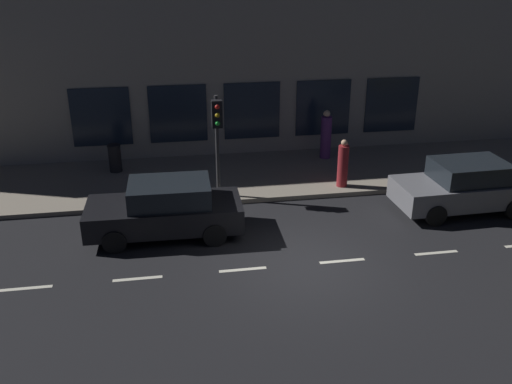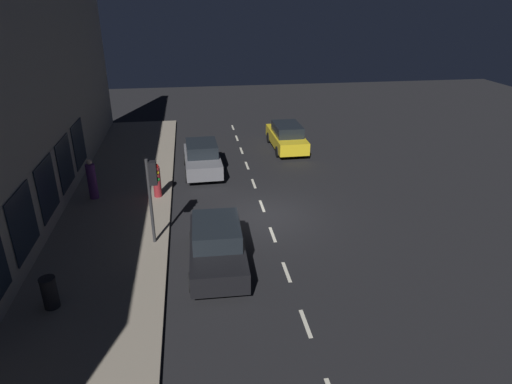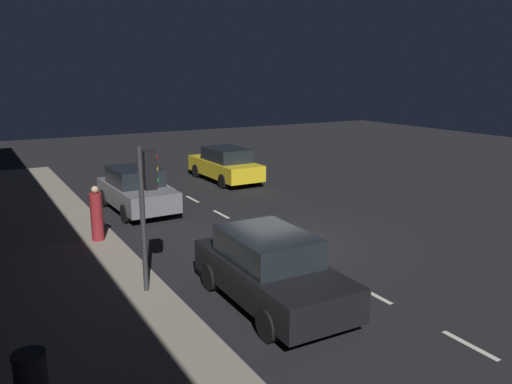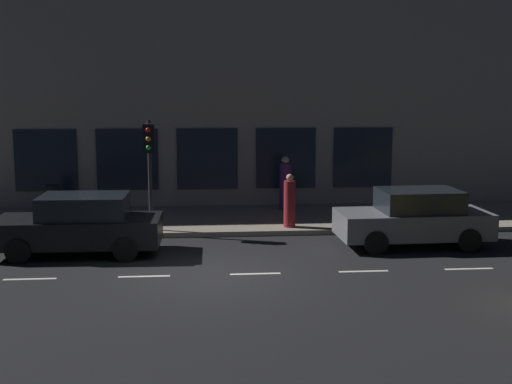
{
  "view_description": "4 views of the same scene",
  "coord_description": "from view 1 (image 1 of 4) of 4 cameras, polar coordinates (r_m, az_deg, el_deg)",
  "views": [
    {
      "loc": [
        -11.98,
        3.26,
        7.27
      ],
      "look_at": [
        1.47,
        1.02,
        1.47
      ],
      "focal_mm": 38.98,
      "sensor_mm": 36.0,
      "label": 1
    },
    {
      "loc": [
        2.87,
        16.49,
        8.53
      ],
      "look_at": [
        0.42,
        -0.02,
        1.14
      ],
      "focal_mm": 31.09,
      "sensor_mm": 36.0,
      "label": 2
    },
    {
      "loc": [
        7.69,
        12.18,
        4.9
      ],
      "look_at": [
        0.35,
        -0.51,
        1.48
      ],
      "focal_mm": 35.68,
      "sensor_mm": 36.0,
      "label": 3
    },
    {
      "loc": [
        -15.29,
        0.27,
        4.38
      ],
      "look_at": [
        1.92,
        -1.18,
        1.65
      ],
      "focal_mm": 47.16,
      "sensor_mm": 36.0,
      "label": 4
    }
  ],
  "objects": [
    {
      "name": "trash_bin",
      "position": [
        20.42,
        -14.28,
        3.4
      ],
      "size": [
        0.47,
        0.47,
        0.99
      ],
      "color": "black",
      "rests_on": "sidewalk"
    },
    {
      "name": "lane_centre_line",
      "position": [
        14.64,
        8.83,
        -7.0
      ],
      "size": [
        0.12,
        27.2,
        0.01
      ],
      "color": "beige",
      "rests_on": "ground"
    },
    {
      "name": "sidewalk",
      "position": [
        19.86,
        0.62,
        1.82
      ],
      "size": [
        4.5,
        32.0,
        0.15
      ],
      "color": "gray",
      "rests_on": "ground"
    },
    {
      "name": "pedestrian_1",
      "position": [
        18.63,
        8.9,
        2.76
      ],
      "size": [
        0.41,
        0.41,
        1.62
      ],
      "rotation": [
        0.0,
        0.0,
        3.32
      ],
      "color": "maroon",
      "rests_on": "sidewalk"
    },
    {
      "name": "parked_car_1",
      "position": [
        18.12,
        20.58,
        0.55
      ],
      "size": [
        1.97,
        4.17,
        1.58
      ],
      "rotation": [
        0.0,
        0.0,
        0.03
      ],
      "color": "slate",
      "rests_on": "ground"
    },
    {
      "name": "ground_plane",
      "position": [
        14.38,
        5.01,
        -7.4
      ],
      "size": [
        60.0,
        60.0,
        0.0
      ],
      "primitive_type": "plane",
      "color": "black"
    },
    {
      "name": "parked_car_0",
      "position": [
        15.65,
        -9.23,
        -1.73
      ],
      "size": [
        1.97,
        4.32,
        1.58
      ],
      "rotation": [
        0.0,
        0.0,
        -0.02
      ],
      "color": "black",
      "rests_on": "ground"
    },
    {
      "name": "building_facade",
      "position": [
        21.22,
        -0.57,
        15.3
      ],
      "size": [
        0.65,
        32.0,
        8.85
      ],
      "color": "gray",
      "rests_on": "ground"
    },
    {
      "name": "pedestrian_0",
      "position": [
        21.23,
        7.19,
        5.71
      ],
      "size": [
        0.46,
        0.46,
        1.85
      ],
      "rotation": [
        0.0,
        0.0,
        0.16
      ],
      "color": "#5B2D70",
      "rests_on": "sidewalk"
    },
    {
      "name": "traffic_light",
      "position": [
        17.09,
        -4.02,
        6.81
      ],
      "size": [
        0.46,
        0.32,
        3.26
      ],
      "color": "#2D2D30",
      "rests_on": "sidewalk"
    }
  ]
}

